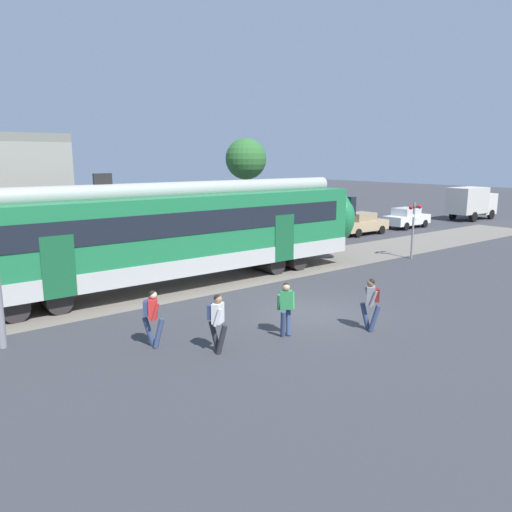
% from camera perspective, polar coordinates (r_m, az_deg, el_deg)
% --- Properties ---
extents(ground_plane, '(160.00, 160.00, 0.00)m').
position_cam_1_polar(ground_plane, '(17.53, 6.14, -6.48)').
color(ground_plane, '#38383D').
extents(pedestrian_red, '(0.56, 0.66, 1.67)m').
position_cam_1_polar(pedestrian_red, '(14.41, -11.78, -6.46)').
color(pedestrian_red, navy).
rests_on(pedestrian_red, ground).
extents(pedestrian_white, '(0.50, 0.71, 1.67)m').
position_cam_1_polar(pedestrian_white, '(13.75, -4.47, -7.10)').
color(pedestrian_white, '#28282D').
rests_on(pedestrian_white, ground).
extents(pedestrian_green, '(0.67, 0.53, 1.67)m').
position_cam_1_polar(pedestrian_green, '(14.99, 3.44, -5.54)').
color(pedestrian_green, navy).
rests_on(pedestrian_green, ground).
extents(pedestrian_grey, '(0.51, 0.70, 1.67)m').
position_cam_1_polar(pedestrian_grey, '(15.81, 13.05, -4.92)').
color(pedestrian_grey, navy).
rests_on(pedestrian_grey, ground).
extents(parked_car_red, '(4.09, 1.93, 1.54)m').
position_cam_1_polar(parked_car_red, '(31.80, 6.15, 2.93)').
color(parked_car_red, '#B22323').
rests_on(parked_car_red, ground).
extents(parked_car_tan, '(4.01, 1.78, 1.54)m').
position_cam_1_polar(parked_car_tan, '(35.78, 11.95, 3.67)').
color(parked_car_tan, tan).
rests_on(parked_car_tan, ground).
extents(parked_car_white, '(4.05, 1.85, 1.54)m').
position_cam_1_polar(parked_car_white, '(40.06, 16.85, 4.21)').
color(parked_car_white, silver).
rests_on(parked_car_white, ground).
extents(box_truck, '(5.25, 2.14, 2.82)m').
position_cam_1_polar(box_truck, '(47.20, 23.43, 5.72)').
color(box_truck, beige).
rests_on(box_truck, ground).
extents(crossing_signal, '(0.96, 0.22, 3.00)m').
position_cam_1_polar(crossing_signal, '(27.61, 17.58, 3.80)').
color(crossing_signal, gray).
rests_on(crossing_signal, ground).
extents(street_tree_right, '(3.19, 3.19, 6.81)m').
position_cam_1_polar(street_tree_right, '(39.44, -1.15, 10.98)').
color(street_tree_right, brown).
rests_on(street_tree_right, ground).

